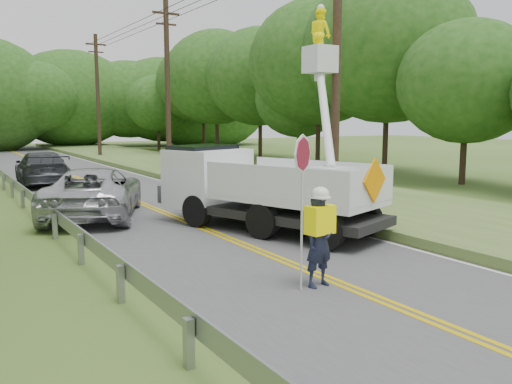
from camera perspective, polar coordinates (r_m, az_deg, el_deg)
ground at (r=9.24m, az=20.34°, el=-13.73°), size 140.00×140.00×0.00m
road at (r=20.69m, az=-11.61°, el=-1.47°), size 7.20×96.00×0.03m
guardrail at (r=20.53m, az=-23.13°, el=-0.49°), size 0.18×48.00×0.77m
utility_poles at (r=25.28m, az=-3.39°, el=12.32°), size 1.60×43.30×10.00m
tall_grass_verge at (r=23.97m, az=4.55°, el=0.29°), size 7.00×96.00×0.30m
treeline_right at (r=38.94m, az=4.50°, el=12.56°), size 11.57×53.92×11.90m
treeline_horizon at (r=62.17m, az=-22.88°, el=9.33°), size 57.03×15.36×12.45m
flagger at (r=10.53m, az=6.79°, el=-4.42°), size 1.14×0.53×3.02m
bucket_truck at (r=16.42m, az=-0.67°, el=1.73°), size 5.41×7.38×6.86m
suv_silver at (r=18.74m, az=-16.95°, el=-0.01°), size 4.91×6.61×1.67m
suv_darkgrey at (r=28.79m, az=-21.97°, el=2.40°), size 2.69×5.80×1.64m
yard_sign at (r=17.87m, az=12.36°, el=-1.10°), size 0.52×0.25×0.81m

